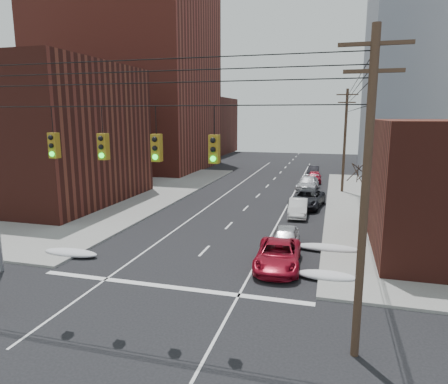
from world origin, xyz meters
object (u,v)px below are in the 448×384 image
Objects in this scene: parked_car_e at (314,177)px; lot_car_d at (71,189)px; parked_car_d at (308,183)px; parked_car_f at (313,171)px; lot_car_c at (90,187)px; lot_car_b at (124,185)px; parked_car_a at (285,238)px; parked_car_b at (298,208)px; parked_car_c at (307,199)px; lot_car_a at (58,200)px; red_pickup at (278,255)px.

lot_car_d is at bearing -147.77° from parked_car_e.
parked_car_f is at bearing 94.55° from parked_car_d.
parked_car_f is 0.92× the size of lot_car_c.
parked_car_e is at bearing -82.96° from lot_car_b.
parked_car_a is 8.76m from parked_car_b.
parked_car_c is at bearing -88.43° from lot_car_c.
lot_car_d is at bearing -150.35° from parked_car_d.
parked_car_e is 0.87× the size of lot_car_a.
lot_car_c is at bearing -3.51° from lot_car_a.
lot_car_d reaches higher than red_pickup.
lot_car_b is at bearing 140.79° from parked_car_a.
parked_car_f is at bearing 99.10° from parked_car_c.
lot_car_a is 5.75m from lot_car_d.
parked_car_d is 25.97m from lot_car_a.
lot_car_c reaches higher than parked_car_b.
lot_car_c is at bearing 112.83° from lot_car_b.
parked_car_a is 0.97× the size of lot_car_b.
lot_car_b is at bearing 160.03° from parked_car_b.
parked_car_e is 0.98× the size of lot_car_d.
lot_car_d is at bearing 119.53° from lot_car_b.
lot_car_b is (0.92, 9.69, -0.18)m from lot_car_a.
parked_car_e is 0.94× the size of lot_car_c.
lot_car_a is 1.10× the size of lot_car_b.
lot_car_d is at bearing 173.37° from parked_car_b.
parked_car_d is 11.67m from parked_car_f.
red_pickup is 1.23× the size of parked_car_e.
parked_car_d is 1.25× the size of parked_car_e.
red_pickup is 24.18m from parked_car_d.
parked_car_f is (-0.50, 20.46, -0.11)m from parked_car_c.
parked_car_c is at bearing -87.21° from lot_car_a.
parked_car_e is (0.44, 26.55, -0.01)m from parked_car_a.
parked_car_b is at bearing -89.96° from parked_car_f.
lot_car_a is at bearing -165.00° from lot_car_d.
red_pickup is 29.66m from parked_car_e.
parked_car_f is (0.00, 11.67, -0.08)m from parked_car_d.
parked_car_d reaches higher than parked_car_b.
parked_car_f is 30.14m from lot_car_c.
parked_car_d is (0.03, 24.18, 0.04)m from red_pickup.
red_pickup is 35.85m from parked_car_f.
lot_car_a is (-20.49, -3.63, 0.23)m from parked_car_b.
lot_car_c reaches higher than parked_car_e.
lot_car_d is (-3.41, -4.51, 0.12)m from lot_car_b.
parked_car_a is 0.75× the size of parked_car_c.
parked_car_d reaches higher than lot_car_b.
lot_car_d reaches higher than parked_car_c.
lot_car_d is (-22.99, -22.44, 0.20)m from parked_car_f.
red_pickup is at bearing -155.88° from lot_car_b.
lot_car_d is (-22.95, 13.41, 0.16)m from red_pickup.
parked_car_a is 0.98× the size of parked_car_b.
parked_car_f is at bearing -56.37° from lot_car_d.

